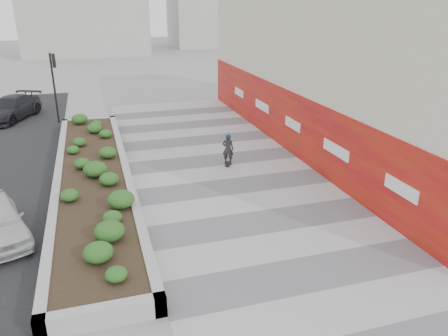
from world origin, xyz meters
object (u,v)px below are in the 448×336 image
(skateboarder, at_px, (228,149))
(planter, at_px, (93,174))
(traffic_signal_near, at_px, (54,78))
(car_dark, at_px, (11,108))

(skateboarder, bearing_deg, planter, -153.72)
(traffic_signal_near, distance_m, skateboarder, 12.86)
(traffic_signal_near, xyz_separation_m, car_dark, (-2.93, 1.68, -2.04))
(traffic_signal_near, bearing_deg, skateboarder, -52.72)
(skateboarder, bearing_deg, car_dark, 154.59)
(traffic_signal_near, relative_size, skateboarder, 2.68)
(planter, distance_m, traffic_signal_near, 10.90)
(planter, relative_size, traffic_signal_near, 4.29)
(skateboarder, distance_m, car_dark, 15.87)
(planter, xyz_separation_m, car_dark, (-4.65, 12.18, 0.30))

